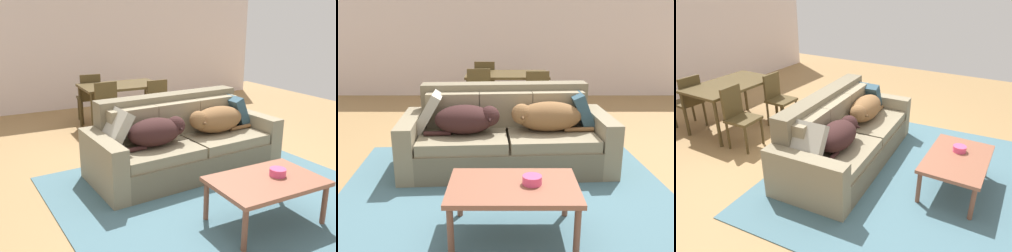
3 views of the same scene
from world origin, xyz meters
The scene contains 14 objects.
ground_plane centered at (0.00, 0.00, 0.00)m, with size 10.00×10.00×0.00m, color #9D7849.
back_partition centered at (0.00, 4.00, 1.35)m, with size 8.00×0.12×2.70m, color silver.
area_rug centered at (-0.11, -0.89, 0.01)m, with size 3.31×3.19×0.01m, color slate.
couch centered at (-0.12, 0.02, 0.34)m, with size 2.40×1.14×0.92m.
dog_on_left_cushion centered at (-0.54, -0.16, 0.61)m, with size 0.82×0.43×0.32m.
dog_on_right_cushion centered at (0.32, -0.06, 0.62)m, with size 0.92×0.41×0.33m.
throw_pillow_by_left_arm centered at (-1.00, 0.01, 0.66)m, with size 0.11×0.47×0.47m, color #ACA796.
throw_pillow_by_right_arm centered at (0.76, 0.13, 0.64)m, with size 0.13×0.42×0.42m, color #2E4C5A.
coffee_table centered at (-0.07, -1.45, 0.39)m, with size 1.02×0.67×0.44m.
bowl_on_coffee_table centered at (0.08, -1.43, 0.47)m, with size 0.15×0.15×0.07m, color #EA4C7F.
dining_table centered at (-0.10, 2.16, 0.68)m, with size 1.35×0.84×0.76m.
dining_chair_near_left centered at (-0.53, 1.54, 0.50)m, with size 0.42×0.42×0.90m.
dining_chair_near_right centered at (0.37, 1.59, 0.48)m, with size 0.41×0.41×0.86m.
dining_chair_far_left centered at (-0.50, 2.71, 0.50)m, with size 0.42×0.42×0.89m.
Camera 2 is at (-0.12, -4.16, 1.73)m, focal length 40.71 mm.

